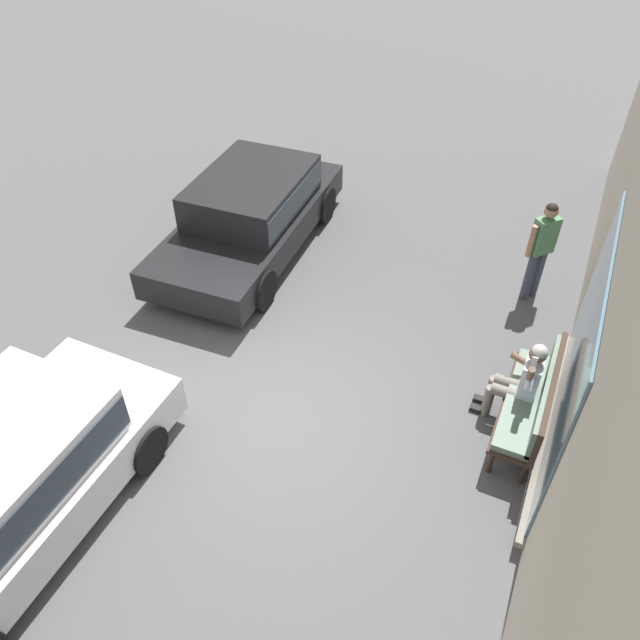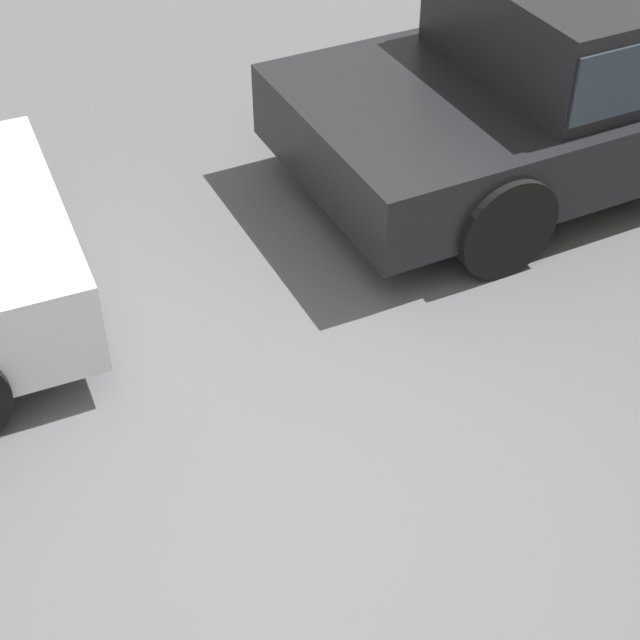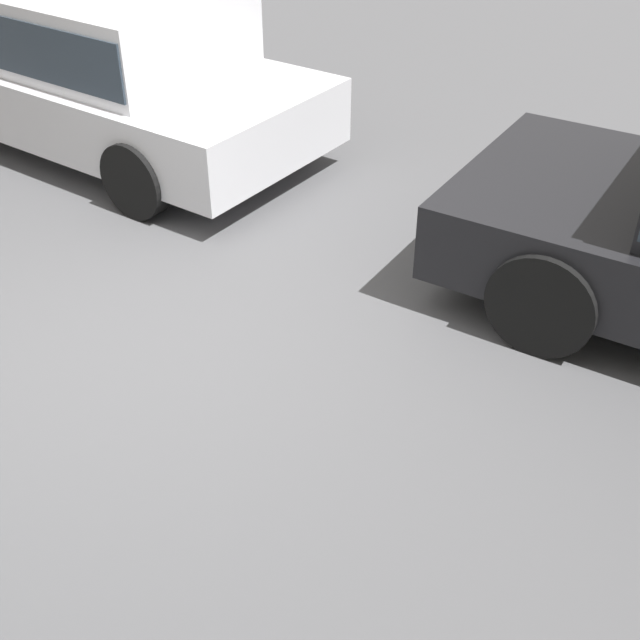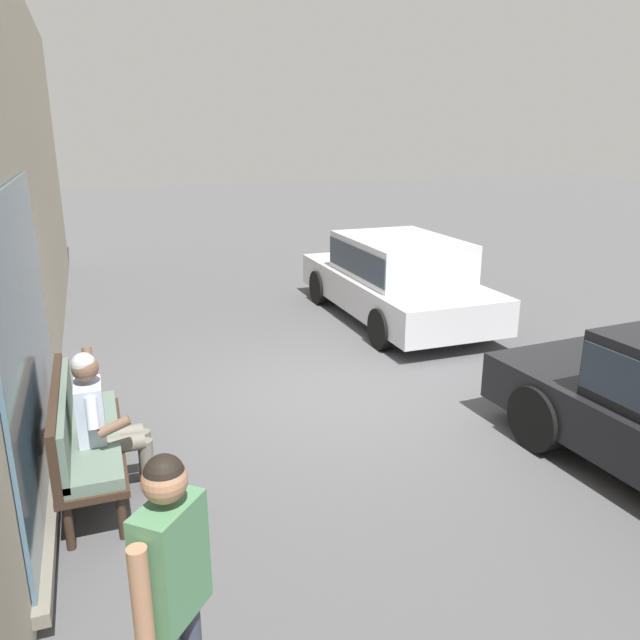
% 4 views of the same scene
% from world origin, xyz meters
% --- Properties ---
extents(ground_plane, '(60.00, 60.00, 0.00)m').
position_xyz_m(ground_plane, '(0.00, 0.00, 0.00)').
color(ground_plane, '#4C4C4F').
extents(parked_car_mid, '(4.27, 1.92, 1.41)m').
position_xyz_m(parked_car_mid, '(2.49, -2.09, 0.77)').
color(parked_car_mid, silver).
rests_on(parked_car_mid, ground_plane).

